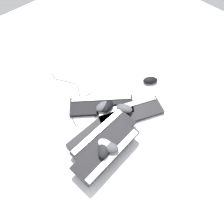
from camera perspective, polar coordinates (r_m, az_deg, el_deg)
ground_plane at (r=1.52m, az=1.82°, el=0.25°), size 3.20×3.20×0.00m
keyboard_0 at (r=1.53m, az=-2.73°, el=1.75°), size 0.40×0.43×0.03m
keyboard_1 at (r=1.42m, az=-3.16°, el=-5.03°), size 0.16×0.44×0.03m
keyboard_2 at (r=1.50m, az=4.82°, el=-0.10°), size 0.32×0.46×0.03m
keyboard_3 at (r=1.37m, az=-2.10°, el=-6.56°), size 0.17×0.45×0.03m
keyboard_4 at (r=1.30m, az=-1.46°, el=-9.92°), size 0.18×0.45×0.03m
mouse_0 at (r=1.26m, az=-2.14°, el=-9.67°), size 0.12×0.13×0.04m
mouse_1 at (r=1.47m, az=3.27°, el=0.94°), size 0.13×0.11×0.04m
mouse_2 at (r=1.69m, az=9.98°, el=8.14°), size 0.12×0.13×0.04m
mouse_3 at (r=1.26m, az=-0.72°, el=-9.18°), size 0.13×0.11×0.04m
mouse_4 at (r=1.27m, az=-1.55°, el=-8.69°), size 0.12×0.08×0.04m
mouse_5 at (r=1.48m, az=-1.20°, el=1.51°), size 0.09×0.12×0.04m
mouse_6 at (r=1.48m, az=-2.36°, el=1.52°), size 0.07×0.11×0.04m
cable_0 at (r=1.63m, az=-10.96°, el=4.59°), size 0.52×0.24×0.01m
cable_1 at (r=1.46m, az=-4.42°, el=-3.15°), size 0.47×0.34×0.01m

